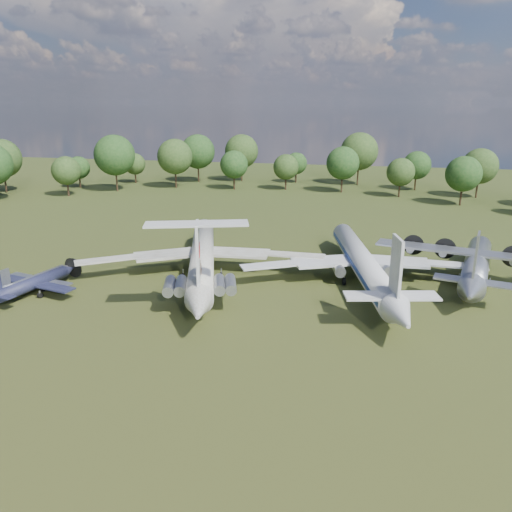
% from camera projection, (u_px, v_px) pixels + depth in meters
% --- Properties ---
extents(ground, '(300.00, 300.00, 0.00)m').
position_uv_depth(ground, '(194.00, 284.00, 72.38)').
color(ground, '#1E3B13').
rests_on(ground, ground).
extents(il62_airliner, '(50.18, 57.57, 4.77)m').
position_uv_depth(il62_airliner, '(202.00, 261.00, 75.22)').
color(il62_airliner, silver).
rests_on(il62_airliner, ground).
extents(tu104_jet, '(44.91, 53.81, 4.72)m').
position_uv_depth(tu104_jet, '(362.00, 267.00, 72.32)').
color(tu104_jet, silver).
rests_on(tu104_jet, ground).
extents(an12_transport, '(35.93, 38.48, 4.29)m').
position_uv_depth(an12_transport, '(476.00, 268.00, 72.60)').
color(an12_transport, '#A1A3A8').
rests_on(an12_transport, ground).
extents(small_prop_west, '(16.11, 19.56, 2.52)m').
position_uv_depth(small_prop_west, '(33.00, 287.00, 67.78)').
color(small_prop_west, '#161E32').
rests_on(small_prop_west, ground).
extents(small_prop_northwest, '(14.08, 17.11, 2.21)m').
position_uv_depth(small_prop_northwest, '(36.00, 282.00, 69.91)').
color(small_prop_northwest, gray).
rests_on(small_prop_northwest, ground).
extents(person_on_il62, '(0.85, 0.81, 1.96)m').
position_uv_depth(person_on_il62, '(199.00, 267.00, 61.50)').
color(person_on_il62, brown).
rests_on(person_on_il62, il62_airliner).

